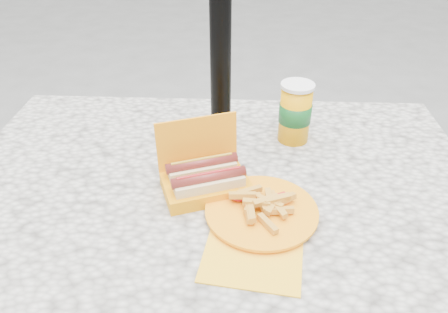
{
  "coord_description": "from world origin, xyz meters",
  "views": [
    {
      "loc": [
        0.05,
        -0.81,
        1.35
      ],
      "look_at": [
        0.02,
        0.01,
        0.8
      ],
      "focal_mm": 35.0,
      "sensor_mm": 36.0,
      "label": 1
    }
  ],
  "objects_px": {
    "umbrella_pole": "(220,3)",
    "hotdog_box": "(205,178)",
    "fries_plate": "(260,213)",
    "soda_cup": "(295,112)"
  },
  "relations": [
    {
      "from": "hotdog_box",
      "to": "fries_plate",
      "type": "bearing_deg",
      "value": -55.92
    },
    {
      "from": "umbrella_pole",
      "to": "soda_cup",
      "type": "xyz_separation_m",
      "value": [
        0.19,
        0.01,
        -0.27
      ]
    },
    {
      "from": "umbrella_pole",
      "to": "fries_plate",
      "type": "distance_m",
      "value": 0.46
    },
    {
      "from": "umbrella_pole",
      "to": "hotdog_box",
      "type": "relative_size",
      "value": 10.2
    },
    {
      "from": "fries_plate",
      "to": "soda_cup",
      "type": "relative_size",
      "value": 2.04
    },
    {
      "from": "umbrella_pole",
      "to": "fries_plate",
      "type": "xyz_separation_m",
      "value": [
        0.1,
        -0.3,
        -0.34
      ]
    },
    {
      "from": "soda_cup",
      "to": "fries_plate",
      "type": "bearing_deg",
      "value": -106.35
    },
    {
      "from": "umbrella_pole",
      "to": "hotdog_box",
      "type": "distance_m",
      "value": 0.38
    },
    {
      "from": "umbrella_pole",
      "to": "soda_cup",
      "type": "bearing_deg",
      "value": 4.22
    },
    {
      "from": "hotdog_box",
      "to": "soda_cup",
      "type": "distance_m",
      "value": 0.31
    }
  ]
}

